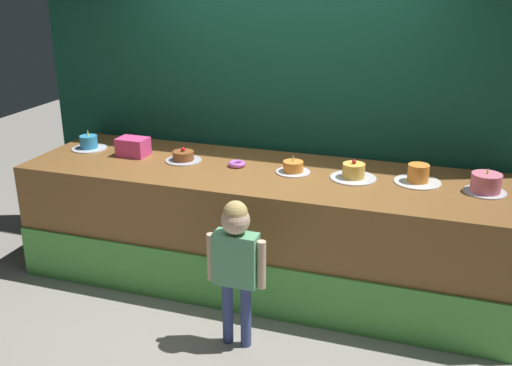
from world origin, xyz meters
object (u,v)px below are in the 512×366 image
object	(u,v)px
cake_far_left	(89,144)
cake_far_right	(486,184)
cake_center_left	(293,168)
cake_center_right	(353,172)
child_figure	(236,254)
pink_box	(133,147)
donut	(237,164)
cake_right	(418,176)
cake_left	(183,157)

from	to	relation	value
cake_far_left	cake_far_right	distance (m)	3.24
cake_center_left	cake_center_right	bearing A→B (deg)	1.40
child_figure	cake_center_left	size ratio (longest dim) A/B	3.95
pink_box	donut	world-z (taller)	pink_box
cake_center_left	cake_right	xyz separation A→B (m)	(0.93, 0.07, 0.02)
cake_left	cake_center_right	size ratio (longest dim) A/B	0.86
cake_far_left	cake_left	world-z (taller)	cake_far_left
cake_far_left	cake_left	size ratio (longest dim) A/B	1.02
child_figure	cake_center_left	world-z (taller)	cake_center_left
cake_center_left	cake_far_right	xyz separation A→B (m)	(1.39, 0.01, 0.03)
cake_center_left	cake_left	bearing A→B (deg)	-179.85
cake_left	cake_center_left	distance (m)	0.93
cake_far_left	cake_right	bearing A→B (deg)	0.46
cake_far_left	child_figure	bearing A→B (deg)	-29.92
child_figure	cake_left	xyz separation A→B (m)	(-0.80, 0.95, 0.30)
cake_far_left	cake_left	bearing A→B (deg)	-3.12
donut	cake_left	distance (m)	0.46
pink_box	cake_far_right	xyz separation A→B (m)	(2.78, 0.01, -0.01)
cake_far_left	cake_center_left	bearing A→B (deg)	-1.48
child_figure	cake_left	size ratio (longest dim) A/B	3.56
cake_far_left	cake_center_left	xyz separation A→B (m)	(1.85, -0.05, -0.01)
child_figure	cake_left	distance (m)	1.28
child_figure	cake_far_right	bearing A→B (deg)	32.43
cake_far_left	cake_left	distance (m)	0.93
child_figure	cake_right	distance (m)	1.49
cake_center_right	cake_right	world-z (taller)	cake_center_right
child_figure	cake_far_left	world-z (taller)	cake_far_left
cake_left	cake_right	xyz separation A→B (m)	(1.85, 0.07, 0.02)
cake_center_right	cake_right	xyz separation A→B (m)	(0.46, 0.06, 0.01)
cake_center_right	cake_right	bearing A→B (deg)	7.29
cake_right	cake_center_right	bearing A→B (deg)	-172.71
donut	cake_center_right	bearing A→B (deg)	0.46
donut	cake_far_right	world-z (taller)	cake_far_right
cake_center_right	cake_far_right	size ratio (longest dim) A/B	1.18
pink_box	cake_right	size ratio (longest dim) A/B	0.73
cake_right	cake_far_right	bearing A→B (deg)	-7.30
child_figure	pink_box	distance (m)	1.62
donut	cake_far_right	distance (m)	1.85
child_figure	cake_center_right	size ratio (longest dim) A/B	3.05
cake_right	pink_box	bearing A→B (deg)	-178.30
donut	cake_center_right	size ratio (longest dim) A/B	0.40
pink_box	cake_left	size ratio (longest dim) A/B	0.84
pink_box	donut	bearing A→B (deg)	0.13
pink_box	cake_center_right	distance (m)	1.85
cake_right	cake_far_right	distance (m)	0.47
cake_left	cake_far_right	size ratio (longest dim) A/B	1.01
pink_box	cake_far_right	distance (m)	2.78
cake_left	cake_far_right	world-z (taller)	cake_far_right
child_figure	cake_right	world-z (taller)	cake_right
cake_center_right	cake_far_left	bearing A→B (deg)	179.09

